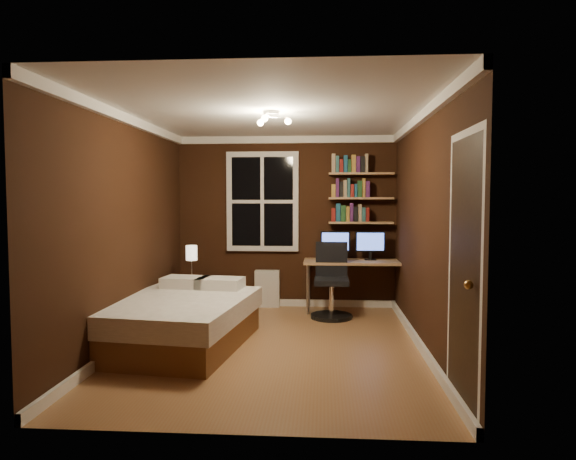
# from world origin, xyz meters

# --- Properties ---
(floor) EXTENTS (4.20, 4.20, 0.00)m
(floor) POSITION_xyz_m (0.00, 0.00, 0.00)
(floor) COLOR #8F5E39
(floor) RESTS_ON ground
(wall_back) EXTENTS (3.20, 0.04, 2.50)m
(wall_back) POSITION_xyz_m (0.00, 2.10, 1.25)
(wall_back) COLOR black
(wall_back) RESTS_ON ground
(wall_left) EXTENTS (0.04, 4.20, 2.50)m
(wall_left) POSITION_xyz_m (-1.60, 0.00, 1.25)
(wall_left) COLOR black
(wall_left) RESTS_ON ground
(wall_right) EXTENTS (0.04, 4.20, 2.50)m
(wall_right) POSITION_xyz_m (1.60, 0.00, 1.25)
(wall_right) COLOR black
(wall_right) RESTS_ON ground
(ceiling) EXTENTS (3.20, 4.20, 0.02)m
(ceiling) POSITION_xyz_m (0.00, 0.00, 2.50)
(ceiling) COLOR white
(ceiling) RESTS_ON wall_back
(window) EXTENTS (1.06, 0.06, 1.46)m
(window) POSITION_xyz_m (-0.35, 2.06, 1.55)
(window) COLOR silver
(window) RESTS_ON wall_back
(door) EXTENTS (0.03, 0.82, 2.05)m
(door) POSITION_xyz_m (1.59, -1.55, 1.02)
(door) COLOR black
(door) RESTS_ON ground
(door_knob) EXTENTS (0.06, 0.06, 0.06)m
(door_knob) POSITION_xyz_m (1.55, -1.85, 1.00)
(door_knob) COLOR #BB8740
(door_knob) RESTS_ON door
(ceiling_fixture) EXTENTS (0.44, 0.44, 0.18)m
(ceiling_fixture) POSITION_xyz_m (0.00, -0.10, 2.40)
(ceiling_fixture) COLOR beige
(ceiling_fixture) RESTS_ON ceiling
(bookshelf_lower) EXTENTS (0.92, 0.22, 0.03)m
(bookshelf_lower) POSITION_xyz_m (1.08, 1.98, 1.25)
(bookshelf_lower) COLOR #A98152
(bookshelf_lower) RESTS_ON wall_back
(books_row_lower) EXTENTS (0.54, 0.16, 0.23)m
(books_row_lower) POSITION_xyz_m (1.08, 1.98, 1.38)
(books_row_lower) COLOR maroon
(books_row_lower) RESTS_ON bookshelf_lower
(bookshelf_middle) EXTENTS (0.92, 0.22, 0.03)m
(bookshelf_middle) POSITION_xyz_m (1.08, 1.98, 1.60)
(bookshelf_middle) COLOR #A98152
(bookshelf_middle) RESTS_ON wall_back
(books_row_middle) EXTENTS (0.60, 0.16, 0.23)m
(books_row_middle) POSITION_xyz_m (1.08, 1.98, 1.73)
(books_row_middle) COLOR #1B567A
(books_row_middle) RESTS_ON bookshelf_middle
(bookshelf_upper) EXTENTS (0.92, 0.22, 0.03)m
(bookshelf_upper) POSITION_xyz_m (1.08, 1.98, 1.95)
(bookshelf_upper) COLOR #A98152
(bookshelf_upper) RESTS_ON wall_back
(books_row_upper) EXTENTS (0.54, 0.16, 0.23)m
(books_row_upper) POSITION_xyz_m (1.08, 1.98, 2.08)
(books_row_upper) COLOR #235227
(books_row_upper) RESTS_ON bookshelf_upper
(bed) EXTENTS (1.59, 2.05, 0.64)m
(bed) POSITION_xyz_m (-1.00, -0.06, 0.28)
(bed) COLOR brown
(bed) RESTS_ON ground
(nightstand) EXTENTS (0.44, 0.44, 0.53)m
(nightstand) POSITION_xyz_m (-1.23, 1.33, 0.26)
(nightstand) COLOR brown
(nightstand) RESTS_ON ground
(bedside_lamp) EXTENTS (0.15, 0.15, 0.44)m
(bedside_lamp) POSITION_xyz_m (-1.23, 1.33, 0.75)
(bedside_lamp) COLOR #F0E4C8
(bedside_lamp) RESTS_ON nightstand
(radiator) EXTENTS (0.36, 0.13, 0.54)m
(radiator) POSITION_xyz_m (-0.28, 2.00, 0.27)
(radiator) COLOR silver
(radiator) RESTS_ON ground
(desk) EXTENTS (1.52, 0.57, 0.72)m
(desk) POSITION_xyz_m (1.04, 1.79, 0.66)
(desk) COLOR #A98152
(desk) RESTS_ON ground
(monitor_left) EXTENTS (0.42, 0.12, 0.41)m
(monitor_left) POSITION_xyz_m (0.72, 1.87, 0.93)
(monitor_left) COLOR black
(monitor_left) RESTS_ON desk
(monitor_right) EXTENTS (0.42, 0.12, 0.41)m
(monitor_right) POSITION_xyz_m (1.21, 1.87, 0.93)
(monitor_right) COLOR black
(monitor_right) RESTS_ON desk
(desk_lamp) EXTENTS (0.14, 0.32, 0.44)m
(desk_lamp) POSITION_xyz_m (1.68, 1.68, 0.94)
(desk_lamp) COLOR silver
(desk_lamp) RESTS_ON desk
(office_chair) EXTENTS (0.55, 0.55, 1.00)m
(office_chair) POSITION_xyz_m (0.66, 1.39, 0.38)
(office_chair) COLOR black
(office_chair) RESTS_ON ground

